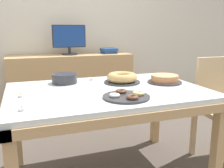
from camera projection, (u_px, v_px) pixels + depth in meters
wall_back at (65, 20)px, 3.41m from camera, size 8.00×0.10×2.60m
dining_table at (107, 100)px, 1.92m from camera, size 1.50×1.02×0.74m
chair at (221, 104)px, 2.26m from camera, size 0.45×0.45×0.94m
sideboard at (72, 87)px, 3.32m from camera, size 1.58×0.44×0.86m
computer_monitor at (69, 40)px, 3.18m from camera, size 0.42×0.20×0.38m
book_stack at (109, 51)px, 3.39m from camera, size 0.21×0.18×0.07m
cake_chocolate_round at (165, 79)px, 2.12m from camera, size 0.29×0.29×0.07m
cake_golden_bundt at (122, 78)px, 2.11m from camera, size 0.31×0.31×0.08m
pastry_platter at (127, 96)px, 1.66m from camera, size 0.32×0.32×0.04m
plate_stack at (64, 78)px, 2.10m from camera, size 0.21×0.21×0.08m
tealight_near_cakes at (92, 79)px, 2.22m from camera, size 0.04×0.04×0.04m
tealight_left_edge at (21, 96)px, 1.67m from camera, size 0.04×0.04×0.04m
tealight_near_front at (22, 109)px, 1.40m from camera, size 0.04×0.04×0.04m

